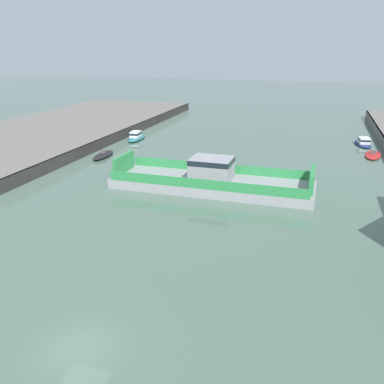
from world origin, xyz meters
The scene contains 6 objects.
ground_plane centered at (0.00, 0.00, 0.00)m, with size 400.00×400.00×0.00m, color #4C6656.
chain_ferry centered at (0.19, 28.57, 1.12)m, with size 23.59×7.13×3.77m.
moored_boat_near_right centered at (-19.33, 38.33, 0.29)m, with size 2.30×6.04×1.07m.
moored_boat_mid_left centered at (19.18, 58.58, 0.52)m, with size 3.16×6.91×1.38m.
moored_boat_far_left centered at (20.01, 50.98, 0.22)m, with size 3.13×6.62×0.91m.
moored_boat_far_right centered at (-19.66, 51.14, 0.60)m, with size 2.65×6.80×1.61m.
Camera 1 is at (11.50, -15.99, 15.76)m, focal length 38.54 mm.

